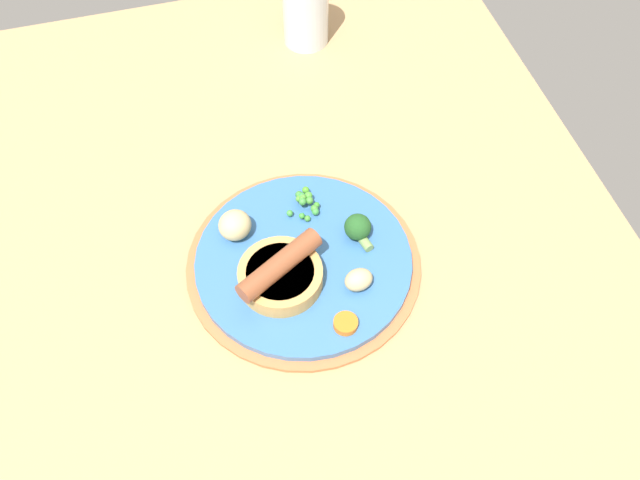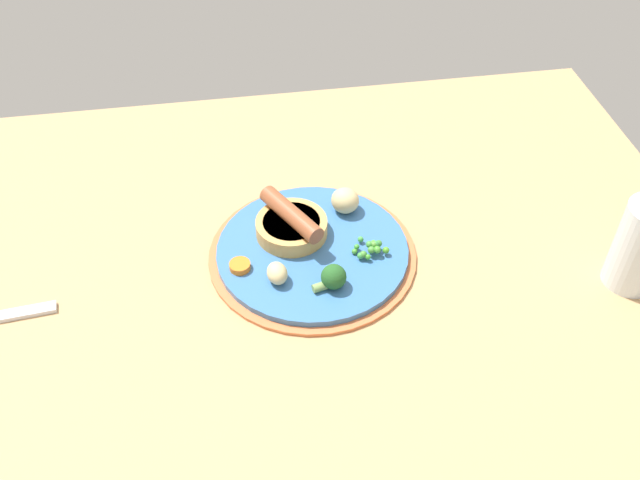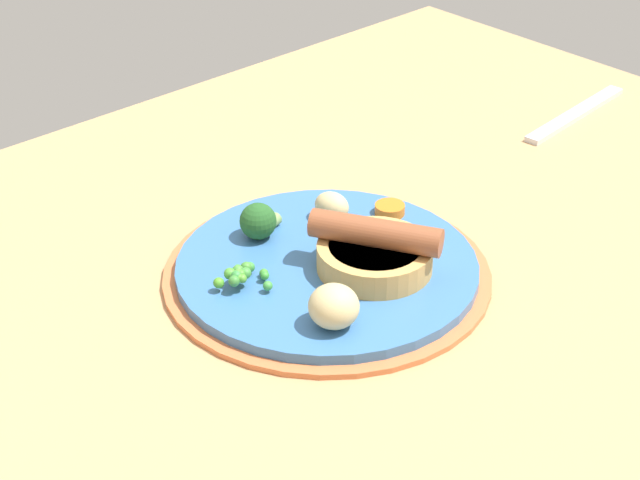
# 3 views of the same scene
# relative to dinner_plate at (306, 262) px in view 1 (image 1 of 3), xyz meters

# --- Properties ---
(dining_table) EXTENTS (1.10, 0.80, 0.03)m
(dining_table) POSITION_rel_dinner_plate_xyz_m (0.01, -0.00, -0.02)
(dining_table) COLOR tan
(dining_table) RESTS_ON ground
(dinner_plate) EXTENTS (0.27, 0.27, 0.01)m
(dinner_plate) POSITION_rel_dinner_plate_xyz_m (0.00, 0.00, 0.00)
(dinner_plate) COLOR #CC6B3D
(dinner_plate) RESTS_ON dining_table
(sausage_pudding) EXTENTS (0.10, 0.11, 0.05)m
(sausage_pudding) POSITION_rel_dinner_plate_xyz_m (0.02, -0.04, 0.03)
(sausage_pudding) COLOR tan
(sausage_pudding) RESTS_ON dinner_plate
(pea_pile) EXTENTS (0.05, 0.04, 0.02)m
(pea_pile) POSITION_rel_dinner_plate_xyz_m (-0.07, 0.02, 0.02)
(pea_pile) COLOR #3B8335
(pea_pile) RESTS_ON dinner_plate
(broccoli_floret_near) EXTENTS (0.04, 0.03, 0.03)m
(broccoli_floret_near) POSITION_rel_dinner_plate_xyz_m (-0.01, 0.07, 0.02)
(broccoli_floret_near) COLOR #235623
(broccoli_floret_near) RESTS_ON dinner_plate
(potato_chunk_0) EXTENTS (0.05, 0.05, 0.03)m
(potato_chunk_0) POSITION_rel_dinner_plate_xyz_m (-0.06, -0.07, 0.03)
(potato_chunk_0) COLOR #CCB77F
(potato_chunk_0) RESTS_ON dinner_plate
(potato_chunk_1) EXTENTS (0.03, 0.04, 0.03)m
(potato_chunk_1) POSITION_rel_dinner_plate_xyz_m (0.05, 0.05, 0.02)
(potato_chunk_1) COLOR #CCB77F
(potato_chunk_1) RESTS_ON dinner_plate
(carrot_slice_1) EXTENTS (0.03, 0.03, 0.01)m
(carrot_slice_1) POSITION_rel_dinner_plate_xyz_m (0.10, 0.02, 0.01)
(carrot_slice_1) COLOR orange
(carrot_slice_1) RESTS_ON dinner_plate
(drinking_glass) EXTENTS (0.07, 0.07, 0.12)m
(drinking_glass) POSITION_rel_dinner_plate_xyz_m (-0.39, 0.10, 0.05)
(drinking_glass) COLOR silver
(drinking_glass) RESTS_ON dining_table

